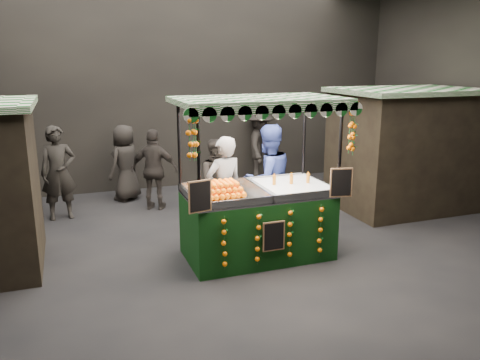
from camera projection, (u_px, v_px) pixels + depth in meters
name	position (u px, v px, depth m)	size (l,w,h in m)	color
ground	(237.00, 258.00, 7.95)	(12.00, 12.00, 0.00)	black
market_hall	(237.00, 46.00, 7.12)	(12.10, 10.10, 5.05)	black
neighbour_stall_right	(405.00, 149.00, 10.45)	(3.00, 2.20, 2.60)	black
juice_stall	(259.00, 209.00, 7.84)	(2.71, 1.59, 2.62)	black
vendor_grey	(224.00, 190.00, 8.45)	(0.78, 0.60, 1.92)	slate
vendor_blue	(268.00, 180.00, 8.87)	(1.13, 0.96, 2.06)	navy
shopper_0	(59.00, 173.00, 9.74)	(0.75, 0.54, 1.92)	black
shopper_1	(218.00, 182.00, 9.50)	(0.84, 0.67, 1.70)	black
shopper_2	(155.00, 170.00, 10.37)	(1.12, 0.86, 1.76)	#2D2825
shopper_3	(260.00, 146.00, 12.65)	(1.22, 1.45, 1.95)	black
shopper_4	(125.00, 163.00, 11.08)	(1.02, 0.98, 1.76)	black
shopper_5	(364.00, 158.00, 12.12)	(0.89, 1.49, 1.53)	#2E2A26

